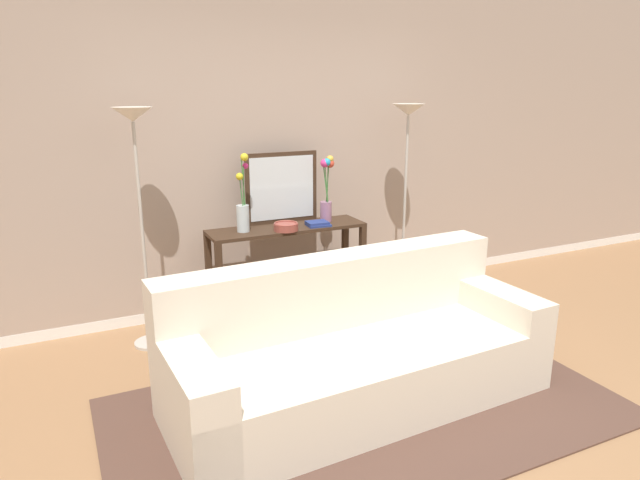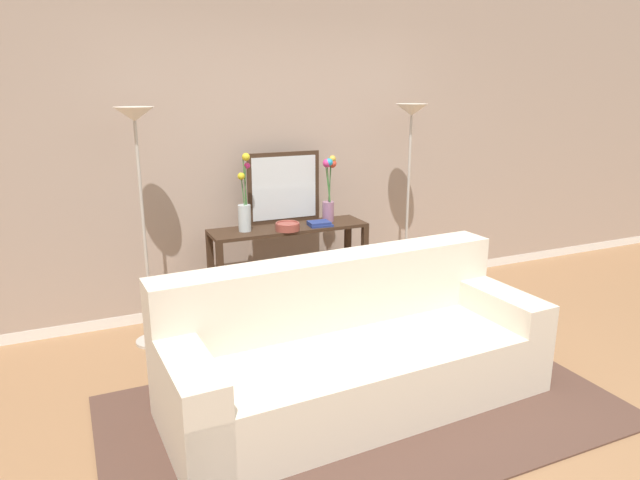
{
  "view_description": "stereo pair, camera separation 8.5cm",
  "coord_description": "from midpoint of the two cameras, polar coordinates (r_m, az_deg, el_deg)",
  "views": [
    {
      "loc": [
        -1.8,
        -2.49,
        1.95
      ],
      "look_at": [
        -0.12,
        1.03,
        0.87
      ],
      "focal_mm": 31.97,
      "sensor_mm": 36.0,
      "label": 1
    },
    {
      "loc": [
        -1.72,
        -2.53,
        1.95
      ],
      "look_at": [
        -0.12,
        1.03,
        0.87
      ],
      "focal_mm": 31.97,
      "sensor_mm": 36.0,
      "label": 2
    }
  ],
  "objects": [
    {
      "name": "ground_plane",
      "position": [
        3.64,
        9.53,
        -17.35
      ],
      "size": [
        16.0,
        16.0,
        0.02
      ],
      "primitive_type": "cube",
      "color": "#936B47"
    },
    {
      "name": "book_stack",
      "position": [
        4.76,
        0.47,
        1.64
      ],
      "size": [
        0.21,
        0.17,
        0.04
      ],
      "color": "navy",
      "rests_on": "console_table"
    },
    {
      "name": "console_table",
      "position": [
        4.81,
        -2.59,
        -1.44
      ],
      "size": [
        1.32,
        0.37,
        0.8
      ],
      "color": "#382619",
      "rests_on": "ground"
    },
    {
      "name": "fruit_bowl",
      "position": [
        4.61,
        -2.75,
        1.38
      ],
      "size": [
        0.2,
        0.2,
        0.06
      ],
      "color": "brown",
      "rests_on": "console_table"
    },
    {
      "name": "wall_mirror",
      "position": [
        4.83,
        -3.11,
        5.25
      ],
      "size": [
        0.64,
        0.02,
        0.6
      ],
      "color": "#382619",
      "rests_on": "console_table"
    },
    {
      "name": "back_wall",
      "position": [
        5.04,
        -3.79,
        10.77
      ],
      "size": [
        12.0,
        0.15,
        3.09
      ],
      "color": "white",
      "rests_on": "ground"
    },
    {
      "name": "area_rug",
      "position": [
        3.67,
        5.23,
        -16.61
      ],
      "size": [
        3.08,
        1.71,
        0.01
      ],
      "color": "#51382D",
      "rests_on": "ground"
    },
    {
      "name": "book_row_under_console",
      "position": [
        4.86,
        -6.96,
        -7.62
      ],
      "size": [
        0.28,
        0.17,
        0.13
      ],
      "color": "slate",
      "rests_on": "ground"
    },
    {
      "name": "couch",
      "position": [
        3.64,
        4.02,
        -11.31
      ],
      "size": [
        2.41,
        1.02,
        0.88
      ],
      "color": "beige",
      "rests_on": "ground"
    },
    {
      "name": "vase_short_flowers",
      "position": [
        4.86,
        1.4,
        4.98
      ],
      "size": [
        0.13,
        0.12,
        0.57
      ],
      "color": "gray",
      "rests_on": "console_table"
    },
    {
      "name": "floor_lamp_left",
      "position": [
        4.29,
        -17.2,
        7.5
      ],
      "size": [
        0.28,
        0.28,
        1.79
      ],
      "color": "#B7B2A8",
      "rests_on": "ground"
    },
    {
      "name": "floor_lamp_right",
      "position": [
        5.1,
        9.47,
        9.03
      ],
      "size": [
        0.28,
        0.28,
        1.78
      ],
      "color": "#B7B2A8",
      "rests_on": "ground"
    },
    {
      "name": "vase_tall_flowers",
      "position": [
        4.58,
        -7.03,
        3.23
      ],
      "size": [
        0.11,
        0.11,
        0.63
      ],
      "color": "silver",
      "rests_on": "console_table"
    }
  ]
}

